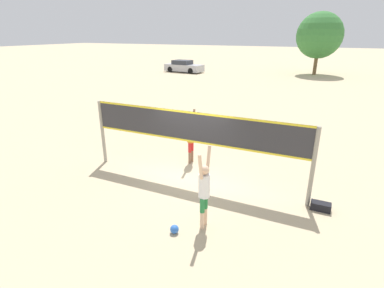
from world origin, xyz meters
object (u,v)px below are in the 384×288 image
Objects in this scene: player_spiker at (204,188)px; player_blocker at (191,136)px; volleyball at (174,229)px; tree_left_cluster at (319,35)px; volleyball_net at (192,133)px; gear_bag at (321,206)px; parked_car_near at (184,67)px.

player_spiker reaches higher than player_blocker.
tree_left_cluster is (0.93, 32.72, 4.17)m from volleyball.
volleyball_net is 3.69× the size of player_blocker.
tree_left_cluster reaches higher than volleyball.
parked_car_near is (-17.02, 25.71, 0.53)m from gear_bag.
player_blocker is 4.39m from volleyball.
player_spiker is 9.74× the size of volleyball.
parked_car_near reaches higher than volleyball.
player_spiker is 4.00m from player_blocker.
parked_car_near is at bearing -153.01° from player_blocker.
tree_left_cluster reaches higher than player_blocker.
volleyball_net is 4.28m from gear_bag.
player_blocker is at bearing -56.52° from parked_car_near.
volleyball_net reaches higher than player_blocker.
player_blocker is 28.96m from tree_left_cluster.
player_spiker is at bearing -56.17° from parked_car_near.
player_spiker is 32.31m from tree_left_cluster.
player_spiker reaches higher than volleyball.
volleyball is at bearing -73.84° from volleyball_net.
player_blocker reaches higher than gear_bag.
player_spiker is at bearing 46.43° from volleyball.
parked_car_near reaches higher than gear_bag.
volleyball_net is 28.75m from parked_car_near.
player_spiker is at bearing -90.70° from tree_left_cluster.
gear_bag is at bearing 72.94° from player_blocker.
player_blocker is at bearing -94.74° from tree_left_cluster.
volleyball is 31.52m from parked_car_near.
volleyball_net is 3.52× the size of player_spiker.
tree_left_cluster is at bearing 88.37° from volleyball.
volleyball is at bearing 136.43° from player_spiker.
gear_bag reaches higher than volleyball.
parked_car_near is 0.73× the size of tree_left_cluster.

